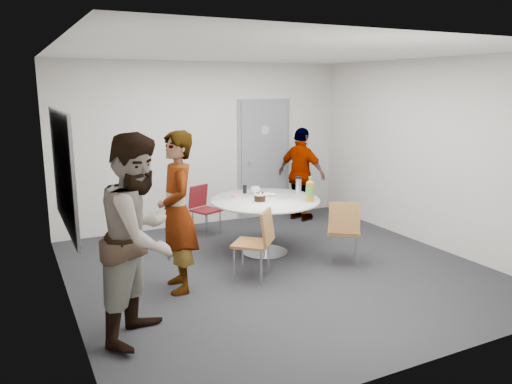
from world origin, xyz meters
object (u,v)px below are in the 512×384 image
chair_near_left (259,238)px  person_right (301,174)px  whiteboard (63,170)px  table (268,206)px  chair_far (203,205)px  person_main (177,212)px  door (264,160)px  person_left (140,237)px  chair_near_right (344,226)px

chair_near_left → person_right: (1.92, 2.14, 0.28)m
whiteboard → table: bearing=9.1°
whiteboard → chair_far: (2.17, 1.69, -0.98)m
whiteboard → person_main: size_ratio=1.04×
table → chair_far: table is taller
door → person_right: bearing=-49.7°
person_left → person_right: size_ratio=1.19×
chair_near_right → person_main: 2.22m
person_right → person_left: bearing=106.6°
chair_near_right → chair_far: 2.42m
whiteboard → table: 2.79m
whiteboard → person_right: bearing=23.5°
door → chair_near_right: bearing=-95.1°
door → whiteboard: (-3.56, -2.28, 0.42)m
whiteboard → chair_near_left: bearing=-10.5°
door → person_left: (-3.05, -3.40, -0.07)m
chair_far → person_main: size_ratio=0.43×
chair_near_right → chair_far: chair_near_right is taller
chair_near_right → person_left: size_ratio=0.45×
chair_near_left → chair_near_right: (1.22, -0.05, -0.00)m
chair_far → person_left: person_left is taller
person_right → whiteboard: bearing=90.8°
door → chair_near_right: size_ratio=2.44×
table → person_main: person_main is taller
whiteboard → person_right: (4.01, 1.75, -0.64)m
table → chair_near_left: (-0.56, -0.81, -0.15)m
chair_near_left → person_main: person_main is taller
chair_near_right → person_main: size_ratio=0.47×
person_left → person_right: (3.50, 2.87, -0.15)m
chair_near_right → table: bearing=163.6°
person_left → table: bearing=-14.9°
table → chair_far: (-0.48, 1.26, -0.21)m
door → whiteboard: bearing=-147.3°
person_main → person_right: 3.49m
chair_near_right → person_main: (-2.17, 0.20, 0.39)m
door → person_main: bearing=-133.8°
door → chair_near_left: (-1.46, -2.67, -0.50)m
table → person_right: 1.90m
chair_near_right → chair_far: bearing=154.4°
door → person_main: (-2.42, -2.52, -0.11)m
whiteboard → chair_near_right: bearing=-7.5°
whiteboard → door: bearing=32.7°
door → table: size_ratio=1.41×
door → whiteboard: 4.25m
door → whiteboard: size_ratio=1.12×
table → person_left: bearing=-144.2°
door → person_right: 0.74m
person_main → person_right: person_main is taller
table → chair_near_left: 1.00m
chair_near_left → person_main: bearing=123.7°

